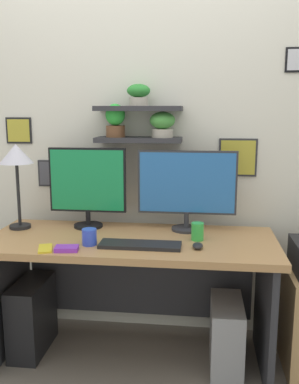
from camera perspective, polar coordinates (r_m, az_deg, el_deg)
The scene contains 14 objects.
ground_plane at distance 2.80m, azimuth -2.31°, elevation -20.99°, with size 8.00×8.00×0.00m, color #70665B.
back_wall_assembly at distance 2.81m, azimuth -1.07°, elevation 8.33°, with size 4.40×0.24×2.70m.
desk at distance 2.60m, azimuth -2.20°, elevation -10.19°, with size 1.65×0.68×0.75m.
monitor_left at distance 2.69m, azimuth -8.20°, elevation 0.96°, with size 0.48×0.18×0.50m.
monitor_right at distance 2.60m, azimuth 4.99°, elevation 0.73°, with size 0.59×0.18×0.49m.
keyboard at distance 2.33m, azimuth -1.24°, elevation -7.01°, with size 0.44×0.14×0.02m, color black.
computer_mouse at distance 2.32m, azimuth 6.39°, elevation -7.08°, with size 0.06×0.09×0.03m, color black.
desk_lamp at distance 2.73m, azimuth -17.20°, elevation 4.10°, with size 0.20×0.20×0.52m.
cell_phone at distance 2.36m, azimuth -13.62°, elevation -7.27°, with size 0.07×0.14×0.01m, color yellow.
coffee_mug at distance 2.38m, azimuth -7.96°, elevation -5.91°, with size 0.08×0.08×0.09m, color blue.
pen_cup at distance 2.45m, azimuth 6.36°, elevation -5.22°, with size 0.07×0.07×0.10m, color green.
scissors_tray at distance 2.31m, azimuth -10.91°, elevation -7.36°, with size 0.12×0.08×0.02m, color purple.
computer_tower_left at distance 2.86m, azimuth -15.27°, elevation -15.56°, with size 0.18×0.40×0.44m, color black.
computer_tower_right at distance 2.66m, azimuth 10.12°, elevation -18.05°, with size 0.18×0.40×0.39m, color #99999E.
Camera 1 is at (0.39, -2.34, 1.48)m, focal length 40.32 mm.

